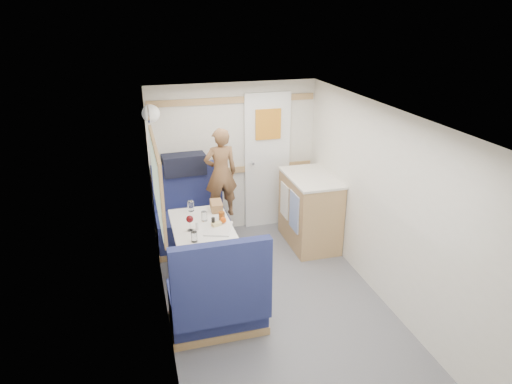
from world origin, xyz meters
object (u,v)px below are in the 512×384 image
object	(u,v)px
bench_near	(218,304)
person	(221,173)
wine_glass	(190,220)
tumbler_right	(204,216)
galley_counter	(310,210)
tumbler_left	(194,237)
bench_far	(192,225)
dinette_table	(202,237)
tumbler_mid	(191,206)
beer_glass	(222,217)
orange_fruit	(223,220)
cheese_block	(216,224)
pepper_grinder	(213,222)
bread_loaf	(216,206)
dome_light	(151,114)
tray	(219,228)
salt_grinder	(197,226)
duffel_bag	(184,164)

from	to	relation	value
bench_near	person	world-z (taller)	person
wine_glass	tumbler_right	size ratio (longest dim) A/B	1.56
galley_counter	wine_glass	xyz separation A→B (m)	(-1.60, -0.68, 0.38)
galley_counter	tumbler_left	distance (m)	1.87
tumbler_right	bench_far	bearing A→B (deg)	93.21
dinette_table	tumbler_left	size ratio (longest dim) A/B	8.91
tumbler_mid	beer_glass	distance (m)	0.45
orange_fruit	tumbler_mid	distance (m)	0.52
cheese_block	pepper_grinder	distance (m)	0.04
cheese_block	dinette_table	bearing A→B (deg)	139.18
tumbler_mid	bread_loaf	distance (m)	0.29
galley_counter	tumbler_mid	world-z (taller)	galley_counter
dinette_table	dome_light	distance (m)	1.51
tray	cheese_block	world-z (taller)	cheese_block
beer_glass	tumbler_mid	bearing A→B (deg)	128.68
tumbler_left	beer_glass	world-z (taller)	beer_glass
cheese_block	tumbler_mid	world-z (taller)	tumbler_mid
bench_near	tray	distance (m)	0.82
bench_far	salt_grinder	distance (m)	1.09
tumbler_right	pepper_grinder	world-z (taller)	tumbler_right
wine_glass	tray	bearing A→B (deg)	-10.11
bench_far	beer_glass	xyz separation A→B (m)	(0.23, -0.86, 0.47)
duffel_bag	beer_glass	distance (m)	1.17
bench_near	cheese_block	distance (m)	0.88
galley_counter	person	world-z (taller)	person
bench_near	tumbler_right	xyz separation A→B (m)	(0.04, 0.93, 0.47)
tray	bread_loaf	size ratio (longest dim) A/B	1.46
orange_fruit	bread_loaf	world-z (taller)	bread_loaf
bench_near	galley_counter	bearing A→B (deg)	43.94
galley_counter	duffel_bag	distance (m)	1.69
dome_light	bread_loaf	distance (m)	1.28
beer_glass	wine_glass	bearing A→B (deg)	-159.62
tumbler_left	beer_glass	size ratio (longest dim) A/B	0.98
bench_near	tumbler_right	world-z (taller)	bench_near
person	bread_loaf	distance (m)	0.51
orange_fruit	bread_loaf	distance (m)	0.39
tray	salt_grinder	size ratio (longest dim) A/B	4.03
dinette_table	pepper_grinder	size ratio (longest dim) A/B	8.85
beer_glass	bread_loaf	bearing A→B (deg)	90.00
dinette_table	beer_glass	world-z (taller)	beer_glass
tumbler_mid	person	bearing A→B (deg)	41.32
duffel_bag	cheese_block	bearing A→B (deg)	-85.90
orange_fruit	tumbler_left	size ratio (longest dim) A/B	0.64
bench_far	bench_near	world-z (taller)	same
dome_light	tumbler_mid	bearing A→B (deg)	-55.85
galley_counter	bread_loaf	distance (m)	1.30
dome_light	galley_counter	world-z (taller)	dome_light
salt_grinder	tray	bearing A→B (deg)	-14.45
dome_light	dinette_table	bearing A→B (deg)	-65.35
galley_counter	wine_glass	bearing A→B (deg)	-157.12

